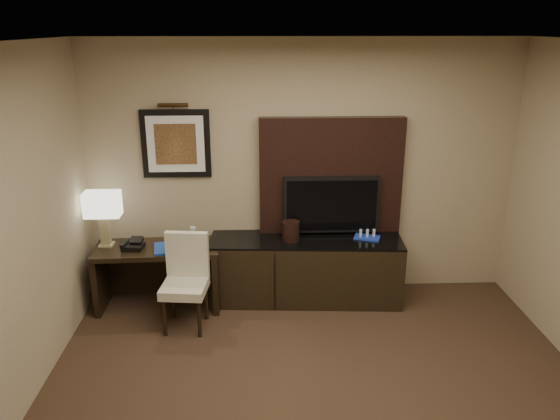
{
  "coord_description": "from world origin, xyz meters",
  "views": [
    {
      "loc": [
        -0.45,
        -3.06,
        2.81
      ],
      "look_at": [
        -0.26,
        1.8,
        1.15
      ],
      "focal_mm": 35.0,
      "sensor_mm": 36.0,
      "label": 1
    }
  ],
  "objects_px": {
    "tv": "(331,204)",
    "credenza": "(306,269)",
    "desk": "(159,277)",
    "desk_chair": "(185,287)",
    "ice_bucket": "(291,231)",
    "minibar_tray": "(367,234)",
    "table_lamp": "(104,221)",
    "water_bottle": "(193,235)",
    "desk_phone": "(133,244)"
  },
  "relations": [
    {
      "from": "tv",
      "to": "credenza",
      "type": "bearing_deg",
      "value": -152.79
    },
    {
      "from": "desk",
      "to": "tv",
      "type": "distance_m",
      "value": 1.94
    },
    {
      "from": "desk_chair",
      "to": "ice_bucket",
      "type": "xyz_separation_m",
      "value": [
        1.05,
        0.53,
        0.36
      ]
    },
    {
      "from": "minibar_tray",
      "to": "table_lamp",
      "type": "bearing_deg",
      "value": -179.05
    },
    {
      "from": "water_bottle",
      "to": "ice_bucket",
      "type": "distance_m",
      "value": 1.0
    },
    {
      "from": "credenza",
      "to": "tv",
      "type": "xyz_separation_m",
      "value": [
        0.27,
        0.14,
        0.68
      ]
    },
    {
      "from": "table_lamp",
      "to": "water_bottle",
      "type": "distance_m",
      "value": 0.9
    },
    {
      "from": "credenza",
      "to": "table_lamp",
      "type": "bearing_deg",
      "value": -175.21
    },
    {
      "from": "table_lamp",
      "to": "ice_bucket",
      "type": "height_order",
      "value": "table_lamp"
    },
    {
      "from": "desk",
      "to": "tv",
      "type": "height_order",
      "value": "tv"
    },
    {
      "from": "desk_phone",
      "to": "minibar_tray",
      "type": "height_order",
      "value": "minibar_tray"
    },
    {
      "from": "desk_phone",
      "to": "ice_bucket",
      "type": "xyz_separation_m",
      "value": [
        1.59,
        0.13,
        0.07
      ]
    },
    {
      "from": "desk_chair",
      "to": "minibar_tray",
      "type": "relative_size",
      "value": 3.34
    },
    {
      "from": "desk",
      "to": "tv",
      "type": "relative_size",
      "value": 1.25
    },
    {
      "from": "table_lamp",
      "to": "tv",
      "type": "bearing_deg",
      "value": 4.63
    },
    {
      "from": "credenza",
      "to": "desk",
      "type": "bearing_deg",
      "value": -172.79
    },
    {
      "from": "desk_phone",
      "to": "desk",
      "type": "bearing_deg",
      "value": 16.48
    },
    {
      "from": "tv",
      "to": "ice_bucket",
      "type": "height_order",
      "value": "tv"
    },
    {
      "from": "desk_chair",
      "to": "desk_phone",
      "type": "height_order",
      "value": "desk_chair"
    },
    {
      "from": "tv",
      "to": "ice_bucket",
      "type": "bearing_deg",
      "value": -160.04
    },
    {
      "from": "desk",
      "to": "desk_phone",
      "type": "relative_size",
      "value": 6.25
    },
    {
      "from": "ice_bucket",
      "to": "minibar_tray",
      "type": "relative_size",
      "value": 0.78
    },
    {
      "from": "tv",
      "to": "desk_phone",
      "type": "bearing_deg",
      "value": -172.03
    },
    {
      "from": "credenza",
      "to": "ice_bucket",
      "type": "height_order",
      "value": "ice_bucket"
    },
    {
      "from": "desk",
      "to": "desk_phone",
      "type": "bearing_deg",
      "value": -171.61
    },
    {
      "from": "desk_phone",
      "to": "water_bottle",
      "type": "xyz_separation_m",
      "value": [
        0.59,
        0.12,
        0.04
      ]
    },
    {
      "from": "tv",
      "to": "water_bottle",
      "type": "height_order",
      "value": "tv"
    },
    {
      "from": "credenza",
      "to": "water_bottle",
      "type": "distance_m",
      "value": 1.24
    },
    {
      "from": "credenza",
      "to": "desk_phone",
      "type": "height_order",
      "value": "desk_phone"
    },
    {
      "from": "tv",
      "to": "water_bottle",
      "type": "relative_size",
      "value": 5.6
    },
    {
      "from": "credenza",
      "to": "desk_chair",
      "type": "height_order",
      "value": "desk_chair"
    },
    {
      "from": "desk",
      "to": "ice_bucket",
      "type": "bearing_deg",
      "value": 0.93
    },
    {
      "from": "credenza",
      "to": "tv",
      "type": "height_order",
      "value": "tv"
    },
    {
      "from": "credenza",
      "to": "desk_chair",
      "type": "relative_size",
      "value": 2.31
    },
    {
      "from": "credenza",
      "to": "water_bottle",
      "type": "xyz_separation_m",
      "value": [
        -1.16,
        -0.03,
        0.42
      ]
    },
    {
      "from": "tv",
      "to": "table_lamp",
      "type": "height_order",
      "value": "tv"
    },
    {
      "from": "credenza",
      "to": "water_bottle",
      "type": "bearing_deg",
      "value": -175.24
    },
    {
      "from": "desk_chair",
      "to": "table_lamp",
      "type": "xyz_separation_m",
      "value": [
        -0.84,
        0.5,
        0.5
      ]
    },
    {
      "from": "desk",
      "to": "water_bottle",
      "type": "distance_m",
      "value": 0.56
    },
    {
      "from": "tv",
      "to": "desk_phone",
      "type": "height_order",
      "value": "tv"
    },
    {
      "from": "ice_bucket",
      "to": "desk_phone",
      "type": "bearing_deg",
      "value": -175.46
    },
    {
      "from": "table_lamp",
      "to": "water_bottle",
      "type": "xyz_separation_m",
      "value": [
        0.88,
        0.02,
        -0.18
      ]
    },
    {
      "from": "desk_phone",
      "to": "ice_bucket",
      "type": "bearing_deg",
      "value": 10.09
    },
    {
      "from": "table_lamp",
      "to": "minibar_tray",
      "type": "distance_m",
      "value": 2.69
    },
    {
      "from": "water_bottle",
      "to": "tv",
      "type": "bearing_deg",
      "value": 6.61
    },
    {
      "from": "water_bottle",
      "to": "table_lamp",
      "type": "bearing_deg",
      "value": -178.62
    },
    {
      "from": "tv",
      "to": "desk_chair",
      "type": "height_order",
      "value": "tv"
    },
    {
      "from": "table_lamp",
      "to": "minibar_tray",
      "type": "relative_size",
      "value": 2.05
    },
    {
      "from": "credenza",
      "to": "water_bottle",
      "type": "height_order",
      "value": "water_bottle"
    },
    {
      "from": "desk_chair",
      "to": "water_bottle",
      "type": "height_order",
      "value": "desk_chair"
    }
  ]
}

